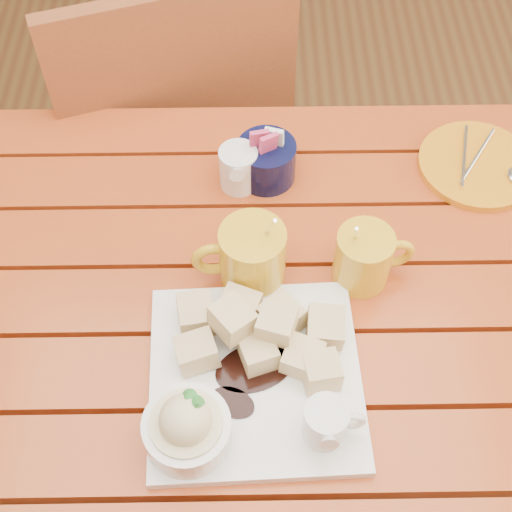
{
  "coord_description": "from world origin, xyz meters",
  "views": [
    {
      "loc": [
        0.02,
        -0.54,
        1.63
      ],
      "look_at": [
        0.03,
        0.02,
        0.82
      ],
      "focal_mm": 50.0,
      "sensor_mm": 36.0,
      "label": 1
    }
  ],
  "objects_px": {
    "table": "(236,334)",
    "coffee_mug_left": "(250,256)",
    "orange_saucer": "(478,165)",
    "chair_far": "(173,131)",
    "dessert_plate": "(243,381)",
    "coffee_mug_right": "(365,257)"
  },
  "relations": [
    {
      "from": "orange_saucer",
      "to": "chair_far",
      "type": "height_order",
      "value": "chair_far"
    },
    {
      "from": "coffee_mug_right",
      "to": "orange_saucer",
      "type": "height_order",
      "value": "coffee_mug_right"
    },
    {
      "from": "chair_far",
      "to": "table",
      "type": "bearing_deg",
      "value": 85.84
    },
    {
      "from": "dessert_plate",
      "to": "chair_far",
      "type": "bearing_deg",
      "value": 102.05
    },
    {
      "from": "coffee_mug_right",
      "to": "chair_far",
      "type": "bearing_deg",
      "value": 113.7
    },
    {
      "from": "table",
      "to": "orange_saucer",
      "type": "distance_m",
      "value": 0.48
    },
    {
      "from": "coffee_mug_left",
      "to": "chair_far",
      "type": "distance_m",
      "value": 0.62
    },
    {
      "from": "table",
      "to": "coffee_mug_left",
      "type": "bearing_deg",
      "value": 55.76
    },
    {
      "from": "orange_saucer",
      "to": "chair_far",
      "type": "relative_size",
      "value": 0.2
    },
    {
      "from": "dessert_plate",
      "to": "chair_far",
      "type": "relative_size",
      "value": 0.31
    },
    {
      "from": "coffee_mug_left",
      "to": "dessert_plate",
      "type": "bearing_deg",
      "value": -97.04
    },
    {
      "from": "table",
      "to": "orange_saucer",
      "type": "bearing_deg",
      "value": 31.62
    },
    {
      "from": "coffee_mug_left",
      "to": "orange_saucer",
      "type": "xyz_separation_m",
      "value": [
        0.38,
        0.21,
        -0.05
      ]
    },
    {
      "from": "coffee_mug_left",
      "to": "chair_far",
      "type": "height_order",
      "value": "chair_far"
    },
    {
      "from": "table",
      "to": "orange_saucer",
      "type": "height_order",
      "value": "orange_saucer"
    },
    {
      "from": "dessert_plate",
      "to": "coffee_mug_right",
      "type": "bearing_deg",
      "value": 46.35
    },
    {
      "from": "table",
      "to": "coffee_mug_right",
      "type": "distance_m",
      "value": 0.25
    },
    {
      "from": "dessert_plate",
      "to": "table",
      "type": "bearing_deg",
      "value": 94.88
    },
    {
      "from": "table",
      "to": "dessert_plate",
      "type": "bearing_deg",
      "value": -85.12
    },
    {
      "from": "coffee_mug_right",
      "to": "orange_saucer",
      "type": "distance_m",
      "value": 0.3
    },
    {
      "from": "dessert_plate",
      "to": "orange_saucer",
      "type": "relative_size",
      "value": 1.51
    },
    {
      "from": "coffee_mug_left",
      "to": "coffee_mug_right",
      "type": "relative_size",
      "value": 1.15
    }
  ]
}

